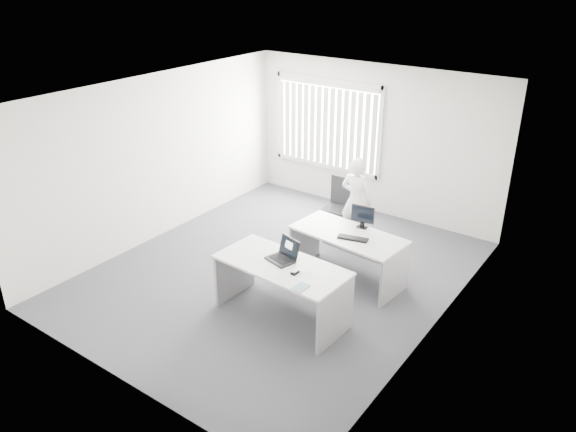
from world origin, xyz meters
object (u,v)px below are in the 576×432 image
Objects in this scene: person at (356,201)px; desk_far at (348,246)px; desk_near at (282,279)px; laptop at (280,251)px; office_chair at (337,215)px; monitor at (363,217)px.

desk_far is at bearing 115.19° from person.
desk_near is 0.38m from laptop.
desk_near is 5.00× the size of laptop.
office_chair is at bearing 108.60° from desk_near.
office_chair is at bearing 131.25° from desk_far.
desk_near is 1.73m from monitor.
office_chair is 2.80m from laptop.
office_chair is at bearing -22.73° from person.
desk_near is at bearing -93.59° from desk_far.
monitor is (0.35, 1.61, -0.01)m from laptop.
desk_far is at bearing -111.98° from monitor.
person reaches higher than desk_far.
laptop is at bearing -110.67° from monitor.
desk_far is (0.22, 1.37, -0.03)m from desk_near.
person is at bearing 116.03° from monitor.
monitor reaches higher than desk_far.
laptop reaches higher than office_chair.
desk_far is at bearing 92.96° from laptop.
person is at bearing -28.71° from office_chair.
person is 4.21× the size of laptop.
desk_near reaches higher than desk_far.
desk_near is 1.05× the size of desk_far.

